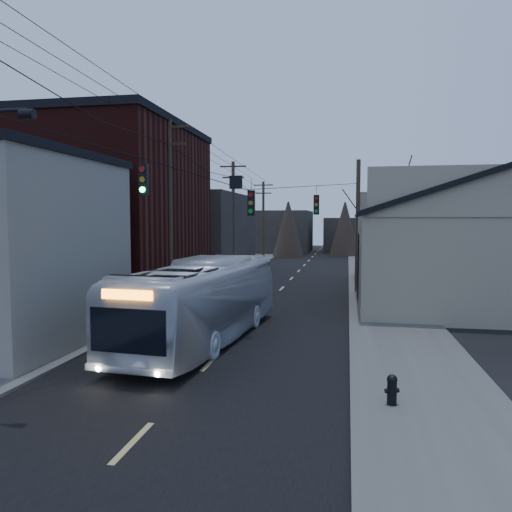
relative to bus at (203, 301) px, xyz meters
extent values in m
plane|color=black|center=(1.01, -10.70, -1.58)|extent=(160.00, 160.00, 0.00)
cube|color=black|center=(1.01, 19.30, -1.57)|extent=(9.00, 110.00, 0.02)
cube|color=#474744|center=(-5.49, 19.30, -1.52)|extent=(4.00, 110.00, 0.12)
cube|color=#474744|center=(7.51, 19.30, -1.52)|extent=(4.00, 110.00, 0.12)
cube|color=#330E0B|center=(-8.99, 9.30, 3.42)|extent=(10.00, 12.00, 10.00)
cube|color=#2F2A26|center=(-8.49, 25.30, 1.92)|extent=(9.00, 14.00, 7.00)
cube|color=gray|center=(14.01, 14.30, 0.92)|extent=(16.00, 20.00, 5.00)
cube|color=black|center=(10.01, 14.30, 4.72)|extent=(8.16, 20.60, 2.86)
cube|color=#2F2A26|center=(-4.99, 54.30, 1.42)|extent=(10.00, 12.00, 6.00)
cube|color=#2F2A26|center=(8.01, 59.30, 0.92)|extent=(12.00, 14.00, 5.00)
cone|color=black|center=(7.51, 9.30, 2.02)|extent=(0.40, 0.40, 7.20)
cylinder|color=#382B1E|center=(-3.99, 7.30, 3.42)|extent=(0.28, 0.28, 10.00)
cube|color=#382B1E|center=(-3.99, 7.30, 8.02)|extent=(2.20, 0.12, 0.12)
cylinder|color=#382B1E|center=(-3.99, 22.30, 3.17)|extent=(0.28, 0.28, 9.50)
cube|color=#382B1E|center=(-3.99, 22.30, 7.52)|extent=(2.20, 0.12, 0.12)
cylinder|color=#382B1E|center=(-3.99, 37.30, 2.92)|extent=(0.28, 0.28, 9.00)
cube|color=#382B1E|center=(-3.99, 37.30, 7.02)|extent=(2.20, 0.12, 0.12)
cylinder|color=#382B1E|center=(6.01, 14.30, 2.67)|extent=(0.28, 0.28, 8.50)
cube|color=black|center=(-0.99, -3.20, 4.37)|extent=(0.28, 0.20, 1.00)
cube|color=black|center=(1.61, 1.30, 3.77)|extent=(0.28, 0.20, 1.00)
cube|color=black|center=(3.81, 7.30, 3.87)|extent=(0.28, 0.20, 1.00)
imported|color=silver|center=(0.00, 0.00, 0.00)|extent=(3.69, 11.56, 3.17)
imported|color=#9D9FA4|center=(-3.29, 22.08, -0.79)|extent=(2.03, 4.90, 1.58)
cylinder|color=black|center=(6.52, -5.76, -1.17)|extent=(0.24, 0.24, 0.60)
sphere|color=black|center=(6.52, -5.76, -0.84)|extent=(0.26, 0.26, 0.26)
cylinder|color=black|center=(6.52, -5.76, -1.12)|extent=(0.37, 0.23, 0.12)
camera|label=1|loc=(5.40, -18.21, 3.09)|focal=35.00mm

